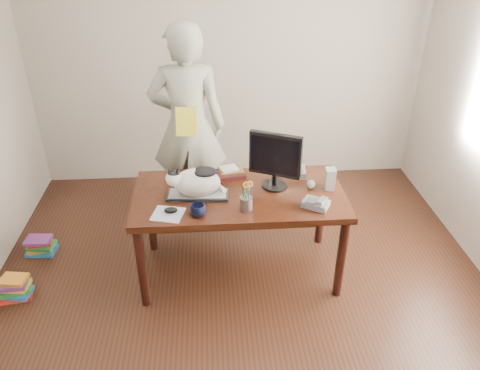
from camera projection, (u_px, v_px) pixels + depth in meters
name	position (u px, v px, depth m)	size (l,w,h in m)	color
room	(247.00, 159.00, 2.72)	(4.50, 4.50, 4.50)	black
desk	(239.00, 204.00, 3.68)	(1.60, 0.80, 0.75)	black
keyboard	(198.00, 195.00, 3.50)	(0.47, 0.20, 0.03)	black
cat	(195.00, 181.00, 3.43)	(0.45, 0.24, 0.25)	white
monitor	(275.00, 158.00, 3.49)	(0.38, 0.26, 0.45)	black
pen_cup	(246.00, 202.00, 3.32)	(0.11, 0.11, 0.23)	gray
mousepad	(168.00, 214.00, 3.29)	(0.25, 0.24, 0.00)	silver
mouse	(171.00, 210.00, 3.30)	(0.11, 0.08, 0.04)	black
coffee_mug	(198.00, 210.00, 3.26)	(0.11, 0.11, 0.09)	black
phone	(316.00, 203.00, 3.37)	(0.22, 0.21, 0.08)	slate
speaker	(330.00, 179.00, 3.56)	(0.08, 0.09, 0.17)	gray
baseball	(311.00, 184.00, 3.59)	(0.07, 0.07, 0.07)	#EEE6CE
book_stack	(231.00, 172.00, 3.75)	(0.25, 0.21, 0.08)	#431215
calculator	(297.00, 171.00, 3.79)	(0.16, 0.20, 0.06)	slate
person	(188.00, 126.00, 4.18)	(0.68, 0.45, 1.87)	beige
held_book	(186.00, 122.00, 3.97)	(0.18, 0.11, 0.25)	yellow
book_pile_a	(15.00, 288.00, 3.60)	(0.27, 0.22, 0.18)	red
book_pile_b	(41.00, 246.00, 4.08)	(0.26, 0.20, 0.15)	#1B5EA7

